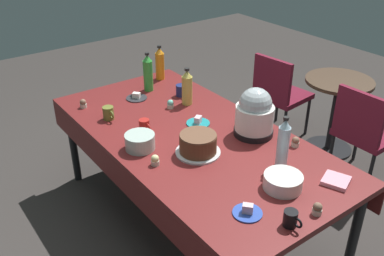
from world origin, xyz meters
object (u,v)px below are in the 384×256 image
at_px(potluck_table, 192,142).
at_px(soda_bottle_water, 283,144).
at_px(cupcake_mint, 295,142).
at_px(cupcake_lemon, 170,104).
at_px(soda_bottle_ginger_ale, 187,88).
at_px(maroon_chair_left, 279,91).
at_px(coffee_mug_black, 291,219).
at_px(coffee_mug_navy, 181,90).
at_px(frosted_layer_cake, 198,144).
at_px(ceramic_snack_bowl, 283,182).
at_px(slow_cooker, 255,114).
at_px(dessert_plate_teal, 198,122).
at_px(soda_bottle_orange_juice, 160,64).
at_px(coffee_mug_olive, 109,113).
at_px(maroon_chair_right, 364,129).
at_px(round_cafe_table, 336,102).
at_px(cupcake_rose, 317,209).
at_px(dessert_plate_charcoal, 137,97).
at_px(glass_salad_bowl, 140,141).
at_px(cupcake_berry, 83,104).
at_px(cupcake_vanilla, 155,160).
at_px(dessert_plate_cobalt, 247,211).
at_px(soda_bottle_lime_soda, 148,73).

relative_size(potluck_table, soda_bottle_water, 6.73).
xyz_separation_m(cupcake_mint, cupcake_lemon, (-0.93, -0.33, 0.00)).
bearing_deg(soda_bottle_ginger_ale, maroon_chair_left, 96.50).
xyz_separation_m(coffee_mug_black, coffee_mug_navy, (-1.56, 0.45, 0.00)).
bearing_deg(frosted_layer_cake, ceramic_snack_bowl, 15.50).
relative_size(slow_cooker, dessert_plate_teal, 2.01).
bearing_deg(soda_bottle_orange_juice, coffee_mug_black, -14.55).
xyz_separation_m(coffee_mug_olive, maroon_chair_right, (0.93, 1.79, -0.31)).
relative_size(cupcake_lemon, maroon_chair_left, 0.08).
distance_m(cupcake_mint, cupcake_lemon, 0.99).
relative_size(cupcake_mint, coffee_mug_olive, 0.56).
height_order(dessert_plate_teal, maroon_chair_left, maroon_chair_left).
relative_size(soda_bottle_water, maroon_chair_right, 0.38).
bearing_deg(soda_bottle_ginger_ale, coffee_mug_olive, -101.75).
height_order(ceramic_snack_bowl, dessert_plate_teal, ceramic_snack_bowl).
relative_size(cupcake_mint, round_cafe_table, 0.09).
bearing_deg(coffee_mug_navy, cupcake_rose, -9.93).
height_order(ceramic_snack_bowl, coffee_mug_black, coffee_mug_black).
bearing_deg(soda_bottle_water, dessert_plate_charcoal, -170.88).
bearing_deg(potluck_table, glass_salad_bowl, -98.29).
bearing_deg(coffee_mug_black, coffee_mug_olive, -172.64).
bearing_deg(cupcake_berry, dessert_plate_charcoal, 76.15).
distance_m(cupcake_rose, maroon_chair_right, 1.58).
distance_m(cupcake_vanilla, maroon_chair_left, 1.99).
bearing_deg(soda_bottle_water, cupcake_berry, -156.70).
bearing_deg(maroon_chair_right, soda_bottle_water, -80.25).
distance_m(ceramic_snack_bowl, cupcake_mint, 0.47).
xyz_separation_m(cupcake_berry, coffee_mug_olive, (0.29, 0.07, 0.02)).
relative_size(ceramic_snack_bowl, cupcake_vanilla, 3.18).
bearing_deg(round_cafe_table, maroon_chair_left, -155.48).
xyz_separation_m(cupcake_mint, maroon_chair_right, (-0.11, 1.00, -0.29)).
distance_m(glass_salad_bowl, cupcake_vanilla, 0.22).
xyz_separation_m(ceramic_snack_bowl, soda_bottle_orange_juice, (-1.72, 0.31, 0.10)).
height_order(dessert_plate_cobalt, soda_bottle_orange_juice, soda_bottle_orange_juice).
xyz_separation_m(dessert_plate_cobalt, coffee_mug_olive, (-1.35, -0.09, 0.03)).
bearing_deg(cupcake_vanilla, cupcake_lemon, 139.26).
bearing_deg(coffee_mug_navy, round_cafe_table, 69.79).
bearing_deg(cupcake_rose, soda_bottle_lime_soda, 176.06).
xyz_separation_m(dessert_plate_cobalt, soda_bottle_orange_juice, (-1.77, 0.61, 0.12)).
relative_size(dessert_plate_cobalt, soda_bottle_water, 0.47).
height_order(ceramic_snack_bowl, cupcake_berry, ceramic_snack_bowl).
height_order(potluck_table, coffee_mug_black, coffee_mug_black).
bearing_deg(soda_bottle_ginger_ale, soda_bottle_orange_juice, 169.00).
height_order(maroon_chair_left, maroon_chair_right, same).
bearing_deg(coffee_mug_black, soda_bottle_orange_juice, 165.45).
bearing_deg(frosted_layer_cake, cupcake_mint, 60.85).
bearing_deg(cupcake_berry, soda_bottle_ginger_ale, 58.39).
bearing_deg(cupcake_berry, soda_bottle_orange_juice, 99.65).
height_order(dessert_plate_cobalt, coffee_mug_black, coffee_mug_black).
distance_m(potluck_table, glass_salad_bowl, 0.39).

